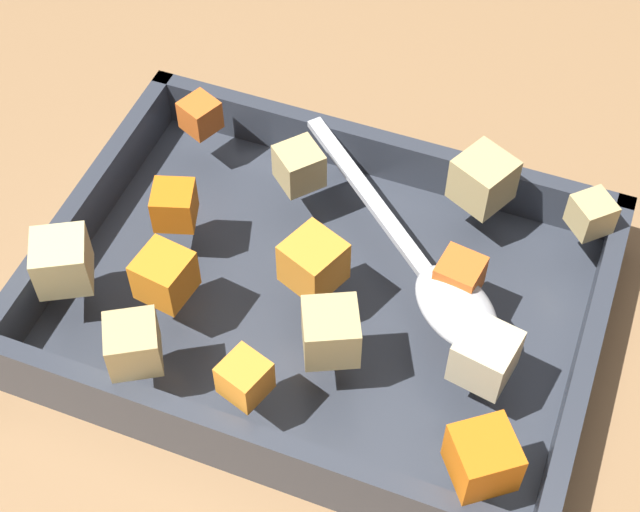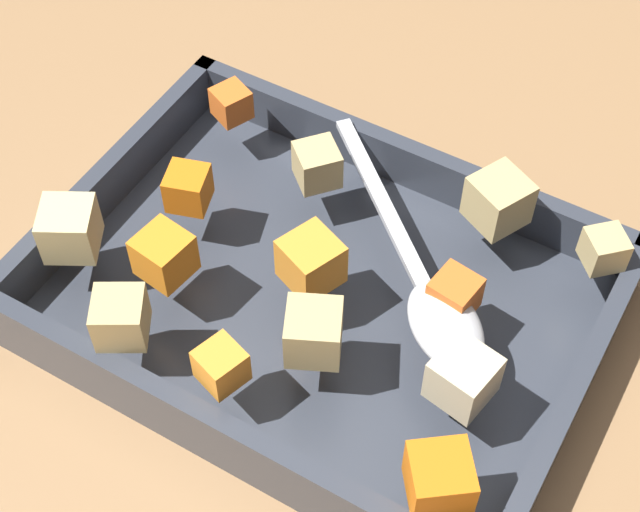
# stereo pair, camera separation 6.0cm
# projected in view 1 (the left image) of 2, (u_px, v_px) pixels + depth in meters

# --- Properties ---
(ground_plane) EXTENTS (4.00, 4.00, 0.00)m
(ground_plane) POSITION_uv_depth(u_px,v_px,m) (339.00, 301.00, 0.66)
(ground_plane) COLOR #936D47
(baking_dish) EXTENTS (0.35, 0.26, 0.05)m
(baking_dish) POSITION_uv_depth(u_px,v_px,m) (320.00, 299.00, 0.64)
(baking_dish) COLOR #333842
(baking_dish) RESTS_ON ground_plane
(carrot_chunk_mid_left) EXTENTS (0.03, 0.03, 0.03)m
(carrot_chunk_mid_left) POSITION_uv_depth(u_px,v_px,m) (461.00, 272.00, 0.59)
(carrot_chunk_mid_left) COLOR orange
(carrot_chunk_mid_left) RESTS_ON baking_dish
(carrot_chunk_front_center) EXTENTS (0.03, 0.03, 0.02)m
(carrot_chunk_front_center) POSITION_uv_depth(u_px,v_px,m) (200.00, 115.00, 0.68)
(carrot_chunk_front_center) COLOR orange
(carrot_chunk_front_center) RESTS_ON baking_dish
(carrot_chunk_near_spoon) EXTENTS (0.05, 0.05, 0.03)m
(carrot_chunk_near_spoon) POSITION_uv_depth(u_px,v_px,m) (483.00, 458.00, 0.51)
(carrot_chunk_near_spoon) COLOR orange
(carrot_chunk_near_spoon) RESTS_ON baking_dish
(carrot_chunk_near_left) EXTENTS (0.04, 0.04, 0.03)m
(carrot_chunk_near_left) POSITION_uv_depth(u_px,v_px,m) (313.00, 262.00, 0.59)
(carrot_chunk_near_left) COLOR orange
(carrot_chunk_near_left) RESTS_ON baking_dish
(carrot_chunk_heap_top) EXTENTS (0.03, 0.03, 0.03)m
(carrot_chunk_heap_top) POSITION_uv_depth(u_px,v_px,m) (165.00, 275.00, 0.59)
(carrot_chunk_heap_top) COLOR orange
(carrot_chunk_heap_top) RESTS_ON baking_dish
(carrot_chunk_corner_nw) EXTENTS (0.03, 0.03, 0.03)m
(carrot_chunk_corner_nw) POSITION_uv_depth(u_px,v_px,m) (174.00, 205.00, 0.63)
(carrot_chunk_corner_nw) COLOR orange
(carrot_chunk_corner_nw) RESTS_ON baking_dish
(carrot_chunk_heap_side) EXTENTS (0.03, 0.03, 0.02)m
(carrot_chunk_heap_side) POSITION_uv_depth(u_px,v_px,m) (245.00, 378.00, 0.55)
(carrot_chunk_heap_side) COLOR orange
(carrot_chunk_heap_side) RESTS_ON baking_dish
(potato_chunk_mid_right) EXTENTS (0.04, 0.04, 0.03)m
(potato_chunk_mid_right) POSITION_uv_depth(u_px,v_px,m) (483.00, 179.00, 0.64)
(potato_chunk_mid_right) COLOR tan
(potato_chunk_mid_right) RESTS_ON baking_dish
(potato_chunk_center) EXTENTS (0.04, 0.04, 0.03)m
(potato_chunk_center) POSITION_uv_depth(u_px,v_px,m) (331.00, 332.00, 0.56)
(potato_chunk_center) COLOR tan
(potato_chunk_center) RESTS_ON baking_dish
(potato_chunk_corner_se) EXTENTS (0.03, 0.03, 0.02)m
(potato_chunk_corner_se) POSITION_uv_depth(u_px,v_px,m) (591.00, 214.00, 0.62)
(potato_chunk_corner_se) COLOR tan
(potato_chunk_corner_se) RESTS_ON baking_dish
(potato_chunk_corner_ne) EXTENTS (0.04, 0.04, 0.03)m
(potato_chunk_corner_ne) POSITION_uv_depth(u_px,v_px,m) (299.00, 166.00, 0.65)
(potato_chunk_corner_ne) COLOR tan
(potato_chunk_corner_ne) RESTS_ON baking_dish
(potato_chunk_near_right) EXTENTS (0.04, 0.04, 0.03)m
(potato_chunk_near_right) POSITION_uv_depth(u_px,v_px,m) (133.00, 344.00, 0.56)
(potato_chunk_near_right) COLOR tan
(potato_chunk_near_right) RESTS_ON baking_dish
(potato_chunk_back_center) EXTENTS (0.04, 0.04, 0.03)m
(potato_chunk_back_center) POSITION_uv_depth(u_px,v_px,m) (485.00, 356.00, 0.55)
(potato_chunk_back_center) COLOR beige
(potato_chunk_back_center) RESTS_ON baking_dish
(potato_chunk_rim_edge) EXTENTS (0.04, 0.04, 0.03)m
(potato_chunk_rim_edge) POSITION_uv_depth(u_px,v_px,m) (62.00, 261.00, 0.59)
(potato_chunk_rim_edge) COLOR #E0CC89
(potato_chunk_rim_edge) RESTS_ON baking_dish
(serving_spoon) EXTENTS (0.18, 0.16, 0.02)m
(serving_spoon) POSITION_uv_depth(u_px,v_px,m) (444.00, 291.00, 0.59)
(serving_spoon) COLOR silver
(serving_spoon) RESTS_ON baking_dish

